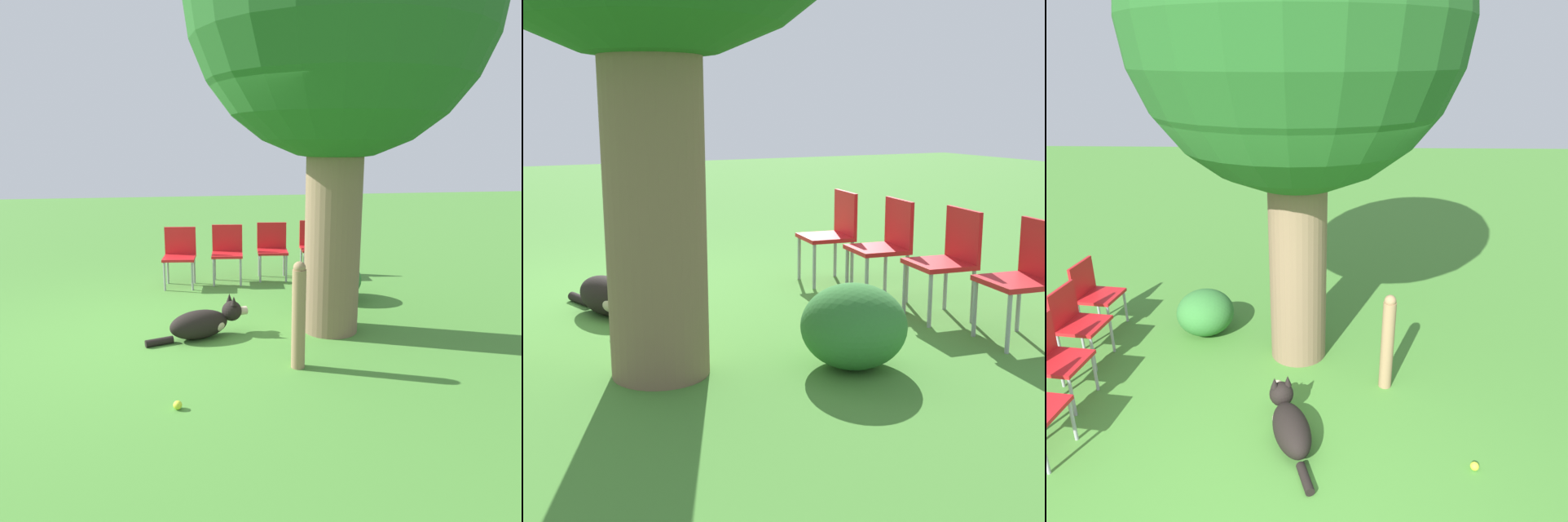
{
  "view_description": "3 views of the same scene",
  "coord_description": "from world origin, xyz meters",
  "views": [
    {
      "loc": [
        5.17,
        -0.01,
        1.96
      ],
      "look_at": [
        -0.94,
        1.01,
        0.54
      ],
      "focal_mm": 35.0,
      "sensor_mm": 36.0,
      "label": 1
    },
    {
      "loc": [
        1.28,
        5.62,
        1.57
      ],
      "look_at": [
        -0.97,
        0.99,
        0.47
      ],
      "focal_mm": 50.0,
      "sensor_mm": 36.0,
      "label": 2
    },
    {
      "loc": [
        0.4,
        -3.17,
        3.0
      ],
      "look_at": [
        0.24,
        1.54,
        1.1
      ],
      "focal_mm": 35.0,
      "sensor_mm": 36.0,
      "label": 3
    }
  ],
  "objects": [
    {
      "name": "oak_tree",
      "position": [
        0.14,
        1.59,
        3.23
      ],
      "size": [
        2.97,
        2.97,
        4.78
      ],
      "color": "#7A6047",
      "rests_on": "ground_plane"
    },
    {
      "name": "red_chair_2",
      "position": [
        -2.15,
        1.38,
        0.48
      ],
      "size": [
        0.47,
        0.49,
        0.83
      ],
      "rotation": [
        0.0,
        0.0,
        -0.12
      ],
      "color": "red",
      "rests_on": "ground_plane"
    },
    {
      "name": "fence_post",
      "position": [
        1.02,
        1.02,
        0.5
      ],
      "size": [
        0.12,
        0.12,
        0.98
      ],
      "color": "#937551",
      "rests_on": "ground_plane"
    },
    {
      "name": "low_shrub",
      "position": [
        -0.95,
        2.0,
        0.26
      ],
      "size": [
        0.65,
        0.65,
        0.52
      ],
      "color": "#337533",
      "rests_on": "ground_plane"
    },
    {
      "name": "dog",
      "position": [
        0.14,
        0.25,
        0.16
      ],
      "size": [
        0.48,
        1.08,
        0.42
      ],
      "rotation": [
        0.0,
        0.0,
        1.87
      ],
      "color": "black",
      "rests_on": "ground_plane"
    },
    {
      "name": "ground_plane",
      "position": [
        0.0,
        0.0,
        0.0
      ],
      "size": [
        30.0,
        30.0,
        0.0
      ],
      "primitive_type": "plane",
      "color": "#478433"
    },
    {
      "name": "tennis_ball",
      "position": [
        1.6,
        -0.05,
        0.03
      ],
      "size": [
        0.07,
        0.07,
        0.07
      ],
      "color": "#CCE033",
      "rests_on": "ground_plane"
    },
    {
      "name": "red_chair_1",
      "position": [
        -2.04,
        0.7,
        0.48
      ],
      "size": [
        0.47,
        0.49,
        0.83
      ],
      "rotation": [
        0.0,
        0.0,
        -0.12
      ],
      "color": "red",
      "rests_on": "ground_plane"
    },
    {
      "name": "red_chair_3",
      "position": [
        -2.26,
        2.07,
        0.48
      ],
      "size": [
        0.47,
        0.49,
        0.83
      ],
      "rotation": [
        0.0,
        0.0,
        -0.12
      ],
      "color": "red",
      "rests_on": "ground_plane"
    },
    {
      "name": "red_chair_0",
      "position": [
        -1.94,
        0.02,
        0.48
      ],
      "size": [
        0.47,
        0.49,
        0.83
      ],
      "rotation": [
        0.0,
        0.0,
        -0.12
      ],
      "color": "red",
      "rests_on": "ground_plane"
    }
  ]
}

